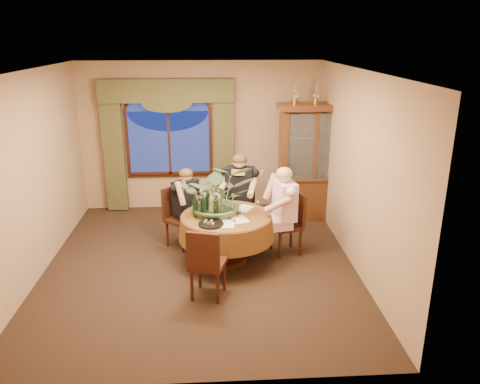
{
  "coord_description": "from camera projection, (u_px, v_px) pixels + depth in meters",
  "views": [
    {
      "loc": [
        0.2,
        -6.27,
        3.25
      ],
      "look_at": [
        0.59,
        0.07,
        1.1
      ],
      "focal_mm": 35.0,
      "sensor_mm": 36.0,
      "label": 1
    }
  ],
  "objects": [
    {
      "name": "dining_table",
      "position": [
        227.0,
        239.0,
        6.92
      ],
      "size": [
        1.69,
        1.69,
        0.75
      ],
      "primitive_type": "cylinder",
      "rotation": [
        0.0,
        0.0,
        0.23
      ],
      "color": "maroon",
      "rests_on": "floor"
    },
    {
      "name": "stoneware_vase",
      "position": [
        218.0,
        203.0,
        6.88
      ],
      "size": [
        0.15,
        0.15,
        0.28
      ],
      "primitive_type": null,
      "color": "tan",
      "rests_on": "dining_table"
    },
    {
      "name": "chair_back_right",
      "position": [
        240.0,
        208.0,
        7.83
      ],
      "size": [
        0.52,
        0.52,
        0.96
      ],
      "primitive_type": "cube",
      "rotation": [
        0.0,
        0.0,
        -3.41
      ],
      "color": "black",
      "rests_on": "floor"
    },
    {
      "name": "wine_glass_person_scarf",
      "position": [
        233.0,
        199.0,
        7.2
      ],
      "size": [
        0.07,
        0.07,
        0.18
      ],
      "primitive_type": null,
      "color": "silver",
      "rests_on": "dining_table"
    },
    {
      "name": "cheese_platter",
      "position": [
        211.0,
        224.0,
        6.44
      ],
      "size": [
        0.35,
        0.35,
        0.02
      ],
      "primitive_type": "cylinder",
      "color": "black",
      "rests_on": "dining_table"
    },
    {
      "name": "tasting_paper_0",
      "position": [
        239.0,
        219.0,
        6.63
      ],
      "size": [
        0.29,
        0.35,
        0.0
      ],
      "primitive_type": "cube",
      "rotation": [
        0.0,
        0.0,
        0.3
      ],
      "color": "white",
      "rests_on": "dining_table"
    },
    {
      "name": "wine_bottle_5",
      "position": [
        216.0,
        206.0,
        6.69
      ],
      "size": [
        0.07,
        0.07,
        0.33
      ],
      "primitive_type": "cylinder",
      "color": "black",
      "rests_on": "dining_table"
    },
    {
      "name": "ceiling",
      "position": [
        195.0,
        70.0,
        6.05
      ],
      "size": [
        5.0,
        5.0,
        0.0
      ],
      "primitive_type": "plane",
      "rotation": [
        3.14,
        0.0,
        0.0
      ],
      "color": "white",
      "rests_on": "wall_back"
    },
    {
      "name": "wine_bottle_2",
      "position": [
        211.0,
        203.0,
        6.79
      ],
      "size": [
        0.07,
        0.07,
        0.33
      ],
      "primitive_type": "cylinder",
      "color": "tan",
      "rests_on": "dining_table"
    },
    {
      "name": "chair_back",
      "position": [
        182.0,
        218.0,
        7.41
      ],
      "size": [
        0.59,
        0.59,
        0.96
      ],
      "primitive_type": "cube",
      "rotation": [
        0.0,
        0.0,
        -2.29
      ],
      "color": "black",
      "rests_on": "floor"
    },
    {
      "name": "chair_right",
      "position": [
        286.0,
        224.0,
        7.18
      ],
      "size": [
        0.52,
        0.52,
        0.96
      ],
      "primitive_type": "cube",
      "rotation": [
        0.0,
        0.0,
        -4.44
      ],
      "color": "black",
      "rests_on": "floor"
    },
    {
      "name": "centerpiece_plant",
      "position": [
        218.0,
        169.0,
        6.69
      ],
      "size": [
        1.07,
        1.19,
        0.93
      ],
      "primitive_type": "imported",
      "color": "#455D3A",
      "rests_on": "dining_table"
    },
    {
      "name": "floor",
      "position": [
        201.0,
        264.0,
        6.95
      ],
      "size": [
        5.0,
        5.0,
        0.0
      ],
      "primitive_type": "plane",
      "color": "black",
      "rests_on": "ground"
    },
    {
      "name": "wine_bottle_4",
      "position": [
        195.0,
        206.0,
        6.67
      ],
      "size": [
        0.07,
        0.07,
        0.33
      ],
      "primitive_type": "cylinder",
      "color": "black",
      "rests_on": "dining_table"
    },
    {
      "name": "person_back",
      "position": [
        186.0,
        207.0,
        7.41
      ],
      "size": [
        0.63,
        0.62,
        1.29
      ],
      "primitive_type": null,
      "rotation": [
        0.0,
        0.0,
        -2.39
      ],
      "color": "black",
      "rests_on": "floor"
    },
    {
      "name": "wall_back",
      "position": [
        201.0,
        137.0,
        8.87
      ],
      "size": [
        4.5,
        0.0,
        4.5
      ],
      "primitive_type": "plane",
      "rotation": [
        1.57,
        0.0,
        0.0
      ],
      "color": "#A2805E",
      "rests_on": "ground"
    },
    {
      "name": "drapery_right",
      "position": [
        224.0,
        149.0,
        8.85
      ],
      "size": [
        0.38,
        0.14,
        2.32
      ],
      "primitive_type": "cube",
      "color": "#424223",
      "rests_on": "floor"
    },
    {
      "name": "tasting_paper_2",
      "position": [
        227.0,
        224.0,
        6.47
      ],
      "size": [
        0.25,
        0.32,
        0.0
      ],
      "primitive_type": "cube",
      "rotation": [
        0.0,
        0.0,
        -0.13
      ],
      "color": "white",
      "rests_on": "dining_table"
    },
    {
      "name": "wine_glass_person_back",
      "position": [
        204.0,
        202.0,
        7.07
      ],
      "size": [
        0.07,
        0.07,
        0.18
      ],
      "primitive_type": null,
      "color": "silver",
      "rests_on": "dining_table"
    },
    {
      "name": "olive_bowl",
      "position": [
        229.0,
        215.0,
        6.72
      ],
      "size": [
        0.15,
        0.15,
        0.05
      ],
      "primitive_type": "imported",
      "color": "#4C592D",
      "rests_on": "dining_table"
    },
    {
      "name": "person_scarf",
      "position": [
        240.0,
        196.0,
        7.71
      ],
      "size": [
        0.62,
        0.59,
        1.43
      ],
      "primitive_type": null,
      "rotation": [
        0.0,
        0.0,
        -3.41
      ],
      "color": "black",
      "rests_on": "floor"
    },
    {
      "name": "wine_bottle_3",
      "position": [
        203.0,
        206.0,
        6.69
      ],
      "size": [
        0.07,
        0.07,
        0.33
      ],
      "primitive_type": "cylinder",
      "color": "black",
      "rests_on": "dining_table"
    },
    {
      "name": "arched_transom",
      "position": [
        167.0,
        101.0,
        8.55
      ],
      "size": [
        1.6,
        0.06,
        0.44
      ],
      "primitive_type": null,
      "color": "navy",
      "rests_on": "wall_back"
    },
    {
      "name": "drapery_left",
      "position": [
        114.0,
        151.0,
        8.73
      ],
      "size": [
        0.38,
        0.14,
        2.32
      ],
      "primitive_type": "cube",
      "color": "#424223",
      "rests_on": "floor"
    },
    {
      "name": "wine_bottle_1",
      "position": [
        196.0,
        203.0,
        6.81
      ],
      "size": [
        0.07,
        0.07,
        0.33
      ],
      "primitive_type": "cylinder",
      "color": "tan",
      "rests_on": "dining_table"
    },
    {
      "name": "oil_lamp_right",
      "position": [
        337.0,
        94.0,
        8.01
      ],
      "size": [
        0.11,
        0.11,
        0.34
      ],
      "primitive_type": null,
      "color": "#A5722D",
      "rests_on": "china_cabinet"
    },
    {
      "name": "china_cabinet",
      "position": [
        313.0,
        163.0,
        8.39
      ],
      "size": [
        1.31,
        0.52,
        2.11
      ],
      "primitive_type": "cube",
      "color": "#3C1E0E",
      "rests_on": "floor"
    },
    {
      "name": "oil_lamp_center",
      "position": [
        316.0,
        94.0,
        7.99
      ],
      "size": [
        0.11,
        0.11,
        0.34
      ],
      "primitive_type": null,
      "color": "#A5722D",
      "rests_on": "china_cabinet"
    },
    {
      "name": "oil_lamp_left",
      "position": [
        295.0,
        94.0,
        7.97
      ],
      "size": [
        0.11,
        0.11,
        0.34
      ],
      "primitive_type": null,
      "color": "#A5722D",
      "rests_on": "china_cabinet"
    },
    {
      "name": "window",
      "position": [
        169.0,
        143.0,
        8.8
      ],
      "size": [
        1.62,
        0.1,
        1.32
      ],
      "primitive_type": null,
      "color": "navy",
      "rests_on": "wall_back"
    },
    {
      "name": "swag_valance",
      "position": [
        166.0,
        91.0,
        8.41
      ],
      "size": [
        2.45,
        0.16,
        0.42
      ],
      "primitive_type": null,
      "color": "#424223",
      "rests_on": "wall_back"
    },
    {
      "name": "person_pink",
      "position": [
        284.0,
        212.0,
        7.05
      ],
      "size": [
        0.56,
        0.59,
        1.4
      ],
      "primitive_type": null,
      "rotation": [
        0.0,
        0.0,
        -4.49
      ],
      "color": "#F2C3D0",
      "rests_on": "floor"
    },
    {
      "name": "wall_right",
      "position": [
        357.0,
        171.0,
        6.63
      ],
      "size": [
        0.0,
        5.0,
        5.0
      ],
      "primitive_type": "plane",
      "rotation": [
        1.57,
        0.0,
        -1.57
      ],
      "color": "#A2805E",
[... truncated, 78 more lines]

